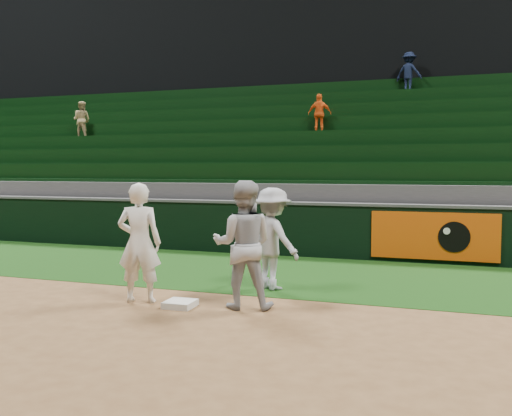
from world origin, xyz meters
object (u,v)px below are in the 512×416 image
at_px(first_base, 180,304).
at_px(first_baseman, 139,243).
at_px(base_coach, 272,239).
at_px(baserunner, 243,245).

xyz_separation_m(first_base, first_baseman, (-0.72, 0.09, 0.86)).
height_order(first_baseman, base_coach, first_baseman).
bearing_deg(base_coach, baserunner, 118.28).
relative_size(first_base, baserunner, 0.23).
height_order(first_base, first_baseman, first_baseman).
relative_size(first_baseman, base_coach, 1.07).
bearing_deg(first_baseman, baserunner, 171.07).
relative_size(first_base, first_baseman, 0.23).
xyz_separation_m(first_baseman, baserunner, (1.60, 0.19, 0.02)).
bearing_deg(first_base, first_baseman, 173.16).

